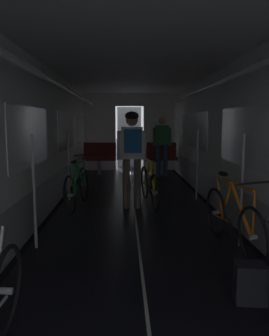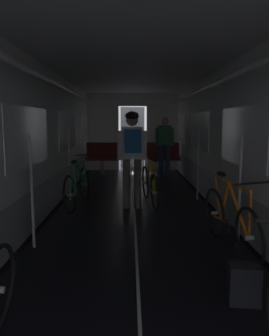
{
  "view_description": "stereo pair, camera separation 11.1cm",
  "coord_description": "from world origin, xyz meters",
  "px_view_note": "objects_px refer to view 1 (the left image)",
  "views": [
    {
      "loc": [
        -0.18,
        -1.99,
        1.54
      ],
      "look_at": [
        0.0,
        3.87,
        0.75
      ],
      "focal_mm": 36.56,
      "sensor_mm": 36.0,
      "label": 1
    },
    {
      "loc": [
        -0.07,
        -2.0,
        1.54
      ],
      "look_at": [
        0.0,
        3.87,
        0.75
      ],
      "focal_mm": 36.56,
      "sensor_mm": 36.0,
      "label": 2
    }
  ],
  "objects_px": {
    "person_cyclist_aisle": "(132,149)",
    "bench_seat_far_right": "(160,155)",
    "bicycle_green": "(78,187)",
    "person_standing_near_bench": "(162,142)",
    "bicycle_orange": "(232,219)",
    "bicycle_yellow_in_aisle": "(149,185)",
    "backpack_on_floor": "(250,283)",
    "bench_seat_far_left": "(100,155)"
  },
  "relations": [
    {
      "from": "person_cyclist_aisle",
      "to": "bench_seat_far_right",
      "type": "bearing_deg",
      "value": 77.0
    },
    {
      "from": "bicycle_green",
      "to": "person_cyclist_aisle",
      "type": "relative_size",
      "value": 0.98
    },
    {
      "from": "person_standing_near_bench",
      "to": "bicycle_orange",
      "type": "bearing_deg",
      "value": -87.84
    },
    {
      "from": "bicycle_green",
      "to": "bicycle_yellow_in_aisle",
      "type": "xyz_separation_m",
      "value": [
        1.32,
        0.16,
        0.0
      ]
    },
    {
      "from": "person_cyclist_aisle",
      "to": "backpack_on_floor",
      "type": "distance_m",
      "value": 3.51
    },
    {
      "from": "bicycle_orange",
      "to": "bicycle_yellow_in_aisle",
      "type": "height_order",
      "value": "bicycle_orange"
    },
    {
      "from": "bicycle_green",
      "to": "bicycle_yellow_in_aisle",
      "type": "distance_m",
      "value": 1.33
    },
    {
      "from": "bicycle_orange",
      "to": "bench_seat_far_left",
      "type": "bearing_deg",
      "value": 108.26
    },
    {
      "from": "bench_seat_far_left",
      "to": "bicycle_yellow_in_aisle",
      "type": "height_order",
      "value": "bench_seat_far_left"
    },
    {
      "from": "bench_seat_far_left",
      "to": "bicycle_orange",
      "type": "height_order",
      "value": "bench_seat_far_left"
    },
    {
      "from": "backpack_on_floor",
      "to": "bench_seat_far_left",
      "type": "bearing_deg",
      "value": 103.84
    },
    {
      "from": "bicycle_green",
      "to": "bicycle_yellow_in_aisle",
      "type": "height_order",
      "value": "bicycle_green"
    },
    {
      "from": "bicycle_yellow_in_aisle",
      "to": "person_standing_near_bench",
      "type": "height_order",
      "value": "person_standing_near_bench"
    },
    {
      "from": "bench_seat_far_left",
      "to": "bicycle_green",
      "type": "height_order",
      "value": "bench_seat_far_left"
    },
    {
      "from": "person_cyclist_aisle",
      "to": "bench_seat_far_left",
      "type": "bearing_deg",
      "value": 102.02
    },
    {
      "from": "bench_seat_far_left",
      "to": "bench_seat_far_right",
      "type": "height_order",
      "value": "same"
    },
    {
      "from": "bicycle_orange",
      "to": "bicycle_green",
      "type": "bearing_deg",
      "value": 134.64
    },
    {
      "from": "bicycle_green",
      "to": "person_standing_near_bench",
      "type": "relative_size",
      "value": 1.0
    },
    {
      "from": "bicycle_yellow_in_aisle",
      "to": "bicycle_green",
      "type": "bearing_deg",
      "value": -172.99
    },
    {
      "from": "bench_seat_far_right",
      "to": "person_cyclist_aisle",
      "type": "distance_m",
      "value": 4.19
    },
    {
      "from": "bicycle_orange",
      "to": "bench_seat_far_right",
      "type": "bearing_deg",
      "value": 92.05
    },
    {
      "from": "person_standing_near_bench",
      "to": "bicycle_yellow_in_aisle",
      "type": "bearing_deg",
      "value": -100.08
    },
    {
      "from": "bicycle_green",
      "to": "bicycle_yellow_in_aisle",
      "type": "bearing_deg",
      "value": 7.01
    },
    {
      "from": "bench_seat_far_right",
      "to": "bicycle_orange",
      "type": "distance_m",
      "value": 6.13
    },
    {
      "from": "bicycle_green",
      "to": "person_standing_near_bench",
      "type": "bearing_deg",
      "value": 61.69
    },
    {
      "from": "bicycle_orange",
      "to": "person_standing_near_bench",
      "type": "bearing_deg",
      "value": 92.16
    },
    {
      "from": "bench_seat_far_left",
      "to": "backpack_on_floor",
      "type": "xyz_separation_m",
      "value": [
        1.8,
        -7.32,
        -0.4
      ]
    },
    {
      "from": "bicycle_yellow_in_aisle",
      "to": "person_standing_near_bench",
      "type": "xyz_separation_m",
      "value": [
        0.61,
        3.41,
        0.59
      ]
    },
    {
      "from": "bench_seat_far_right",
      "to": "person_cyclist_aisle",
      "type": "bearing_deg",
      "value": -103.0
    },
    {
      "from": "bench_seat_far_left",
      "to": "bicycle_orange",
      "type": "distance_m",
      "value": 6.45
    },
    {
      "from": "person_cyclist_aisle",
      "to": "bicycle_yellow_in_aisle",
      "type": "relative_size",
      "value": 1.03
    },
    {
      "from": "bench_seat_far_left",
      "to": "bicycle_yellow_in_aisle",
      "type": "relative_size",
      "value": 0.58
    },
    {
      "from": "bench_seat_far_right",
      "to": "bicycle_orange",
      "type": "xyz_separation_m",
      "value": [
        0.22,
        -6.12,
        -0.18
      ]
    },
    {
      "from": "bicycle_green",
      "to": "bench_seat_far_left",
      "type": "bearing_deg",
      "value": 88.21
    },
    {
      "from": "bicycle_orange",
      "to": "person_cyclist_aisle",
      "type": "distance_m",
      "value": 2.46
    },
    {
      "from": "bench_seat_far_left",
      "to": "person_cyclist_aisle",
      "type": "distance_m",
      "value": 4.18
    },
    {
      "from": "bench_seat_far_left",
      "to": "bench_seat_far_right",
      "type": "relative_size",
      "value": 1.0
    },
    {
      "from": "bench_seat_far_right",
      "to": "person_cyclist_aisle",
      "type": "xyz_separation_m",
      "value": [
        -0.94,
        -4.06,
        0.5
      ]
    },
    {
      "from": "bicycle_yellow_in_aisle",
      "to": "backpack_on_floor",
      "type": "relative_size",
      "value": 4.96
    },
    {
      "from": "bicycle_yellow_in_aisle",
      "to": "bench_seat_far_right",
      "type": "bearing_deg",
      "value": 80.94
    },
    {
      "from": "bicycle_yellow_in_aisle",
      "to": "backpack_on_floor",
      "type": "distance_m",
      "value": 3.59
    },
    {
      "from": "person_cyclist_aisle",
      "to": "person_standing_near_bench",
      "type": "bearing_deg",
      "value": 75.68
    }
  ]
}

